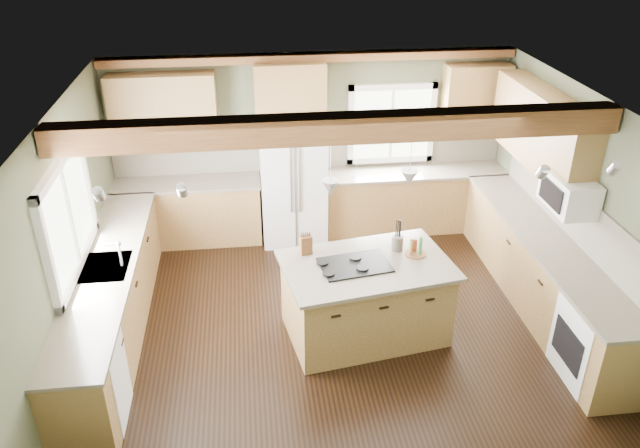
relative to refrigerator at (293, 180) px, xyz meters
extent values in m
plane|color=black|center=(0.30, -2.12, -0.90)|extent=(5.60, 5.60, 0.00)
plane|color=silver|center=(0.30, -2.12, 1.70)|extent=(5.60, 5.60, 0.00)
plane|color=#494E37|center=(0.30, 0.38, 0.40)|extent=(5.60, 0.00, 5.60)
plane|color=#494E37|center=(-2.50, -2.12, 0.40)|extent=(0.00, 5.00, 5.00)
plane|color=#494E37|center=(3.10, -2.12, 0.40)|extent=(0.00, 5.00, 5.00)
cube|color=#4F2B16|center=(0.30, -2.36, 1.57)|extent=(5.55, 0.26, 0.26)
cube|color=#4F2B16|center=(0.30, 0.28, 1.64)|extent=(5.55, 0.20, 0.10)
cube|color=brown|center=(0.30, 0.36, 0.31)|extent=(5.58, 0.03, 0.58)
cube|color=brown|center=(3.08, -2.07, 0.31)|extent=(0.03, 3.70, 0.58)
cube|color=brown|center=(-1.49, 0.08, -0.46)|extent=(2.02, 0.60, 0.88)
cube|color=#473F34|center=(-1.49, 0.08, 0.00)|extent=(2.06, 0.64, 0.04)
cube|color=brown|center=(1.79, 0.08, -0.46)|extent=(2.62, 0.60, 0.88)
cube|color=#473F34|center=(1.79, 0.08, 0.00)|extent=(2.66, 0.64, 0.04)
cube|color=brown|center=(-2.20, -2.07, -0.46)|extent=(0.60, 3.70, 0.88)
cube|color=#473F34|center=(-2.20, -2.07, 0.00)|extent=(0.64, 3.74, 0.04)
cube|color=brown|center=(2.80, -2.07, -0.46)|extent=(0.60, 3.70, 0.88)
cube|color=#473F34|center=(2.80, -2.07, 0.00)|extent=(0.64, 3.74, 0.04)
cube|color=brown|center=(-1.69, 0.21, 1.05)|extent=(1.40, 0.35, 0.90)
cube|color=brown|center=(0.00, 0.21, 1.25)|extent=(0.96, 0.35, 0.70)
cube|color=brown|center=(2.92, -1.22, 1.05)|extent=(0.35, 2.20, 0.90)
cube|color=brown|center=(2.60, 0.21, 1.05)|extent=(0.90, 0.35, 0.90)
cube|color=white|center=(-2.48, -2.07, 0.65)|extent=(0.04, 1.60, 1.05)
cube|color=white|center=(1.45, 0.36, 0.65)|extent=(1.10, 0.04, 1.00)
cube|color=#262628|center=(-2.20, -2.07, 0.01)|extent=(0.50, 0.65, 0.03)
cylinder|color=#B2B2B7|center=(-2.02, -2.07, 0.15)|extent=(0.02, 0.02, 0.28)
cube|color=white|center=(-2.19, -3.37, -0.47)|extent=(0.60, 0.60, 0.84)
cube|color=white|center=(2.79, -3.37, -0.47)|extent=(0.60, 0.72, 0.84)
cube|color=white|center=(2.88, -2.17, 0.65)|extent=(0.40, 0.70, 0.38)
cone|color=#B2B2B7|center=(0.19, -2.43, 0.98)|extent=(0.18, 0.18, 0.16)
cone|color=#B2B2B7|center=(1.03, -2.29, 0.98)|extent=(0.18, 0.18, 0.16)
cube|color=silver|center=(0.00, 0.00, 0.00)|extent=(0.90, 0.74, 1.80)
cube|color=olive|center=(0.61, -2.36, -0.46)|extent=(1.84, 1.30, 0.88)
cube|color=#473F34|center=(0.61, -2.36, 0.00)|extent=(1.97, 1.43, 0.04)
cube|color=black|center=(0.47, -2.38, 0.03)|extent=(0.80, 0.60, 0.02)
cube|color=brown|center=(-0.03, -2.06, 0.13)|extent=(0.15, 0.12, 0.22)
cylinder|color=#463C38|center=(1.00, -2.10, 0.10)|extent=(0.14, 0.14, 0.17)
camera|label=1|loc=(-0.59, -8.00, 3.56)|focal=35.00mm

